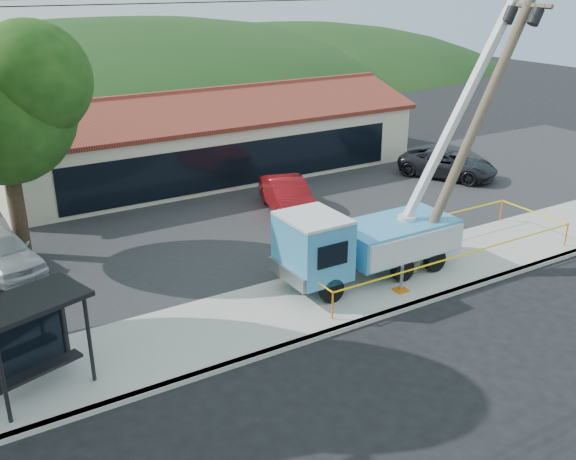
# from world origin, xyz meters

# --- Properties ---
(ground) EXTENTS (120.00, 120.00, 0.00)m
(ground) POSITION_xyz_m (0.00, 0.00, 0.00)
(ground) COLOR black
(ground) RESTS_ON ground
(curb) EXTENTS (60.00, 0.25, 0.15)m
(curb) POSITION_xyz_m (0.00, 2.10, 0.07)
(curb) COLOR #AEADA3
(curb) RESTS_ON ground
(sidewalk) EXTENTS (60.00, 4.00, 0.15)m
(sidewalk) POSITION_xyz_m (0.00, 4.00, 0.07)
(sidewalk) COLOR #AEADA3
(sidewalk) RESTS_ON ground
(parking_lot) EXTENTS (60.00, 12.00, 0.10)m
(parking_lot) POSITION_xyz_m (0.00, 12.00, 0.05)
(parking_lot) COLOR #28282B
(parking_lot) RESTS_ON ground
(strip_mall) EXTENTS (22.50, 8.53, 4.67)m
(strip_mall) POSITION_xyz_m (4.00, 19.98, 1.88)
(strip_mall) COLOR beige
(strip_mall) RESTS_ON ground
(hill_center) EXTENTS (89.60, 64.00, 32.00)m
(hill_center) POSITION_xyz_m (10.00, 55.00, 0.00)
(hill_center) COLOR #183B15
(hill_center) RESTS_ON ground
(hill_east) EXTENTS (72.80, 52.00, 26.00)m
(hill_east) POSITION_xyz_m (30.00, 55.00, 0.00)
(hill_east) COLOR #183B15
(hill_east) RESTS_ON ground
(utility_truck) EXTENTS (10.10, 3.68, 10.15)m
(utility_truck) POSITION_xyz_m (3.13, 4.62, 1.68)
(utility_truck) COLOR black
(utility_truck) RESTS_ON ground
(leaning_pole) EXTENTS (5.16, 1.99, 10.06)m
(leaning_pole) POSITION_xyz_m (7.44, 3.93, 5.62)
(leaning_pole) COLOR brown
(leaning_pole) RESTS_ON ground
(bus_shelter) EXTENTS (3.13, 2.43, 2.66)m
(bus_shelter) POSITION_xyz_m (-8.36, 3.68, 2.11)
(bus_shelter) COLOR black
(bus_shelter) RESTS_ON ground
(caution_tape) EXTENTS (11.42, 3.39, 0.98)m
(caution_tape) POSITION_xyz_m (6.02, 4.30, 0.88)
(caution_tape) COLOR orange
(caution_tape) RESTS_ON ground
(car_silver) EXTENTS (2.95, 4.91, 1.57)m
(car_silver) POSITION_xyz_m (-7.98, 11.97, 0.00)
(car_silver) COLOR silver
(car_silver) RESTS_ON ground
(car_red) EXTENTS (2.81, 4.97, 1.55)m
(car_red) POSITION_xyz_m (4.30, 11.89, 0.00)
(car_red) COLOR maroon
(car_red) RESTS_ON ground
(car_dark) EXTENTS (4.50, 5.67, 1.43)m
(car_dark) POSITION_xyz_m (14.53, 12.15, 0.00)
(car_dark) COLOR black
(car_dark) RESTS_ON ground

